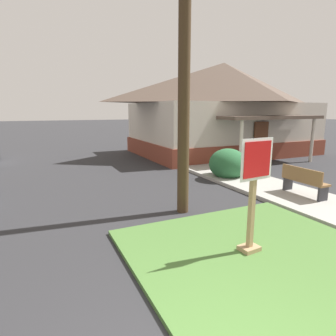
% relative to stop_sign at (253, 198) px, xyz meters
% --- Properties ---
extents(grass_corner_patch, '(4.51, 5.41, 0.08)m').
position_rel_stop_sign_xyz_m(grass_corner_patch, '(0.10, -0.74, -1.05)').
color(grass_corner_patch, '#477033').
rests_on(grass_corner_patch, ground).
extents(sidewalk_strip, '(2.20, 14.78, 0.12)m').
position_rel_stop_sign_xyz_m(sidewalk_strip, '(3.56, 2.96, -1.03)').
color(sidewalk_strip, '#9E9B93').
rests_on(sidewalk_strip, ground).
extents(stop_sign, '(0.73, 0.31, 2.08)m').
position_rel_stop_sign_xyz_m(stop_sign, '(0.00, 0.00, 0.00)').
color(stop_sign, '#A3845B').
rests_on(stop_sign, grass_corner_patch).
extents(manhole_cover, '(0.70, 0.70, 0.02)m').
position_rel_stop_sign_xyz_m(manhole_cover, '(-1.42, 1.50, -1.08)').
color(manhole_cover, black).
rests_on(manhole_cover, ground).
extents(street_bench, '(0.44, 1.42, 0.85)m').
position_rel_stop_sign_xyz_m(street_bench, '(3.69, 1.95, -0.51)').
color(street_bench, brown).
rests_on(street_bench, sidewalk_strip).
extents(corner_house, '(10.67, 8.37, 5.40)m').
position_rel_stop_sign_xyz_m(corner_house, '(7.11, 10.85, 1.69)').
color(corner_house, brown).
rests_on(corner_house, ground).
extents(shrub_near_porch, '(1.05, 1.05, 0.80)m').
position_rel_stop_sign_xyz_m(shrub_near_porch, '(5.25, 6.08, -0.69)').
color(shrub_near_porch, '#315C36').
rests_on(shrub_near_porch, ground).
extents(shrub_by_curb, '(1.45, 1.45, 1.19)m').
position_rel_stop_sign_xyz_m(shrub_by_curb, '(3.22, 4.99, -0.49)').
color(shrub_by_curb, '#296036').
rests_on(shrub_by_curb, ground).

